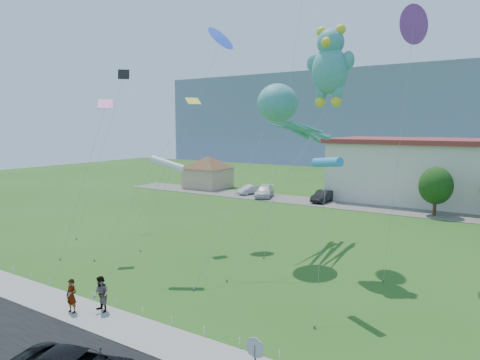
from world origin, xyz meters
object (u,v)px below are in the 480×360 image
object	(u,v)px
parked_car_silver	(249,190)
stop_sign	(255,354)
pedestrian_right	(101,294)
parked_car_white	(264,192)
octopus_kite	(285,114)
pavilion	(208,169)
parked_car_black	(323,196)
pedestrian_left	(72,296)
teddy_bear_kite	(330,64)

from	to	relation	value
parked_car_silver	stop_sign	bearing A→B (deg)	-46.10
pedestrian_right	parked_car_white	world-z (taller)	pedestrian_right
octopus_kite	pedestrian_right	bearing A→B (deg)	-101.14
parked_car_silver	parked_car_white	xyz separation A→B (m)	(3.17, -1.09, 0.12)
stop_sign	parked_car_silver	size ratio (longest dim) A/B	0.64
pavilion	parked_car_white	size ratio (longest dim) A/B	1.75
pedestrian_right	parked_car_black	size ratio (longest dim) A/B	0.42
pedestrian_left	parked_car_silver	size ratio (longest dim) A/B	0.46
pedestrian_right	pedestrian_left	bearing A→B (deg)	-135.70
octopus_kite	pavilion	bearing A→B (deg)	136.28
pedestrian_left	octopus_kite	size ratio (longest dim) A/B	0.11
parked_car_white	teddy_bear_kite	size ratio (longest dim) A/B	0.32
stop_sign	parked_car_black	distance (m)	41.74
stop_sign	octopus_kite	size ratio (longest dim) A/B	0.16
pavilion	parked_car_silver	xyz separation A→B (m)	(9.02, -2.20, -2.32)
octopus_kite	parked_car_white	bearing A→B (deg)	122.58
pedestrian_right	parked_car_silver	world-z (taller)	pedestrian_right
pedestrian_right	parked_car_black	world-z (taller)	pedestrian_right
stop_sign	octopus_kite	xyz separation A→B (m)	(-7.56, 17.40, 8.94)
parked_car_black	octopus_kite	bearing A→B (deg)	-75.11
pedestrian_right	teddy_bear_kite	world-z (taller)	teddy_bear_kite
parked_car_black	pedestrian_left	bearing A→B (deg)	-87.21
teddy_bear_kite	pavilion	bearing A→B (deg)	139.01
parked_car_silver	parked_car_white	bearing A→B (deg)	-6.56
pavilion	parked_car_black	size ratio (longest dim) A/B	2.01
parked_car_black	teddy_bear_kite	bearing A→B (deg)	-67.11
pedestrian_left	pedestrian_right	world-z (taller)	pedestrian_right
pavilion	pedestrian_right	world-z (taller)	pavilion
pavilion	parked_car_white	distance (m)	12.82
pavilion	stop_sign	distance (m)	53.90
parked_car_silver	pavilion	bearing A→B (deg)	178.71
pavilion	pedestrian_right	xyz separation A→B (m)	(22.90, -40.21, -1.97)
pavilion	parked_car_black	world-z (taller)	pavilion
parked_car_silver	octopus_kite	distance (m)	29.99
parked_car_white	parked_car_black	size ratio (longest dim) A/B	1.15
stop_sign	parked_car_white	size ratio (longest dim) A/B	0.48
parked_car_silver	octopus_kite	world-z (taller)	octopus_kite
stop_sign	teddy_bear_kite	xyz separation A→B (m)	(-3.68, 16.30, 12.20)
parked_car_silver	teddy_bear_kite	size ratio (longest dim) A/B	0.23
parked_car_silver	teddy_bear_kite	xyz separation A→B (m)	(20.79, -23.70, 13.36)
pedestrian_left	parked_car_white	bearing A→B (deg)	96.44
parked_car_white	parked_car_black	world-z (taller)	parked_car_white
octopus_kite	teddy_bear_kite	size ratio (longest dim) A/B	0.96
pavilion	stop_sign	world-z (taller)	pavilion
parked_car_black	teddy_bear_kite	size ratio (longest dim) A/B	0.28
stop_sign	pedestrian_right	bearing A→B (deg)	169.34
parked_car_black	teddy_bear_kite	xyz separation A→B (m)	(9.38, -23.33, 13.25)
parked_car_white	octopus_kite	distance (m)	27.41
parked_car_white	octopus_kite	world-z (taller)	octopus_kite
parked_car_silver	parked_car_white	size ratio (longest dim) A/B	0.74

